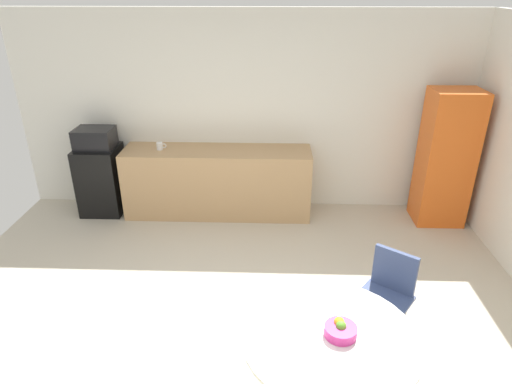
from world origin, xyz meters
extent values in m
plane|color=beige|center=(0.00, 0.00, 0.00)|extent=(6.00, 6.00, 0.00)
cube|color=white|center=(0.00, 3.00, 1.30)|extent=(6.00, 0.10, 2.60)
cube|color=tan|center=(-0.35, 2.65, 0.45)|extent=(2.45, 0.60, 0.90)
cube|color=black|center=(-1.92, 2.65, 0.46)|extent=(0.54, 0.54, 0.91)
cube|color=black|center=(-1.92, 2.65, 1.04)|extent=(0.48, 0.38, 0.26)
cube|color=orange|center=(2.55, 2.55, 0.86)|extent=(0.60, 0.50, 1.72)
cylinder|color=silver|center=(0.77, -0.46, 0.38)|extent=(0.08, 0.08, 0.70)
cylinder|color=white|center=(0.77, -0.46, 0.71)|extent=(1.19, 1.19, 0.03)
cylinder|color=silver|center=(1.35, 0.06, 0.21)|extent=(0.02, 0.02, 0.42)
cylinder|color=silver|center=(1.09, 0.25, 0.21)|extent=(0.02, 0.02, 0.42)
cylinder|color=silver|center=(1.54, 0.31, 0.21)|extent=(0.02, 0.02, 0.42)
cylinder|color=silver|center=(1.28, 0.50, 0.21)|extent=(0.02, 0.02, 0.42)
cube|color=#384772|center=(1.31, 0.28, 0.44)|extent=(0.59, 0.59, 0.03)
cube|color=#384772|center=(1.43, 0.43, 0.64)|extent=(0.33, 0.26, 0.38)
cylinder|color=#D8338C|center=(0.84, -0.45, 0.76)|extent=(0.22, 0.22, 0.07)
sphere|color=#66B233|center=(0.84, -0.45, 0.80)|extent=(0.07, 0.07, 0.07)
sphere|color=yellow|center=(0.83, -0.41, 0.80)|extent=(0.07, 0.07, 0.07)
cylinder|color=white|center=(-1.08, 2.65, 0.95)|extent=(0.08, 0.08, 0.09)
torus|color=white|center=(-1.03, 2.65, 0.95)|extent=(0.06, 0.01, 0.06)
camera|label=1|loc=(0.36, -2.75, 2.86)|focal=31.19mm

